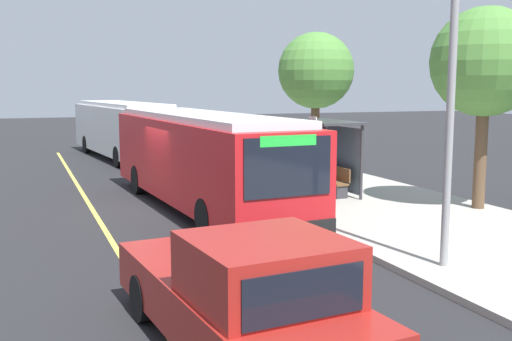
{
  "coord_description": "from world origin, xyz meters",
  "views": [
    {
      "loc": [
        18.1,
        -4.16,
        3.75
      ],
      "look_at": [
        2.97,
        1.79,
        1.49
      ],
      "focal_mm": 42.27,
      "sensor_mm": 36.0,
      "label": 1
    }
  ],
  "objects_px": {
    "route_sign_post": "(313,152)",
    "pickup_truck": "(243,297)",
    "transit_bus_second": "(122,128)",
    "waiting_bench": "(333,181)",
    "transit_bus_main": "(202,157)"
  },
  "relations": [
    {
      "from": "route_sign_post",
      "to": "pickup_truck",
      "type": "bearing_deg",
      "value": -33.01
    },
    {
      "from": "transit_bus_second",
      "to": "waiting_bench",
      "type": "xyz_separation_m",
      "value": [
        14.42,
        4.69,
        -0.98
      ]
    },
    {
      "from": "transit_bus_second",
      "to": "route_sign_post",
      "type": "xyz_separation_m",
      "value": [
        17.02,
        2.58,
        0.34
      ]
    },
    {
      "from": "transit_bus_main",
      "to": "route_sign_post",
      "type": "xyz_separation_m",
      "value": [
        2.74,
        2.43,
        0.34
      ]
    },
    {
      "from": "transit_bus_second",
      "to": "route_sign_post",
      "type": "bearing_deg",
      "value": 8.63
    },
    {
      "from": "transit_bus_main",
      "to": "waiting_bench",
      "type": "relative_size",
      "value": 7.22
    },
    {
      "from": "transit_bus_second",
      "to": "pickup_truck",
      "type": "distance_m",
      "value": 24.57
    },
    {
      "from": "transit_bus_main",
      "to": "transit_bus_second",
      "type": "distance_m",
      "value": 14.28
    },
    {
      "from": "pickup_truck",
      "to": "waiting_bench",
      "type": "height_order",
      "value": "pickup_truck"
    },
    {
      "from": "transit_bus_second",
      "to": "pickup_truck",
      "type": "bearing_deg",
      "value": -5.25
    },
    {
      "from": "transit_bus_main",
      "to": "route_sign_post",
      "type": "height_order",
      "value": "same"
    },
    {
      "from": "waiting_bench",
      "to": "route_sign_post",
      "type": "xyz_separation_m",
      "value": [
        2.6,
        -2.1,
        1.32
      ]
    },
    {
      "from": "pickup_truck",
      "to": "route_sign_post",
      "type": "xyz_separation_m",
      "value": [
        -7.44,
        4.83,
        1.1
      ]
    },
    {
      "from": "transit_bus_main",
      "to": "pickup_truck",
      "type": "height_order",
      "value": "transit_bus_main"
    },
    {
      "from": "transit_bus_second",
      "to": "route_sign_post",
      "type": "distance_m",
      "value": 17.22
    }
  ]
}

